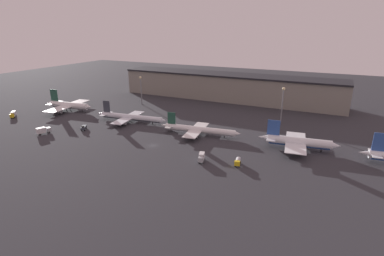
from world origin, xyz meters
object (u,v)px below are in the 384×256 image
at_px(airplane_1, 130,117).
at_px(airplane_2, 199,130).
at_px(service_vehicle_2, 238,162).
at_px(service_vehicle_1, 13,114).
at_px(airplane_0, 69,105).
at_px(service_vehicle_0, 43,130).
at_px(service_vehicle_3, 202,157).
at_px(airplane_3, 298,142).
at_px(service_vehicle_4, 84,127).

distance_m(airplane_1, airplane_2, 47.33).
bearing_deg(service_vehicle_2, service_vehicle_1, -102.33).
relative_size(airplane_0, airplane_1, 0.80).
relative_size(service_vehicle_0, service_vehicle_1, 1.09).
height_order(airplane_1, service_vehicle_3, airplane_1).
height_order(service_vehicle_1, service_vehicle_3, service_vehicle_1).
bearing_deg(airplane_3, service_vehicle_0, -170.81).
height_order(service_vehicle_1, service_vehicle_4, service_vehicle_1).
bearing_deg(airplane_3, service_vehicle_4, -175.85).
bearing_deg(service_vehicle_3, service_vehicle_2, 83.93).
bearing_deg(service_vehicle_1, service_vehicle_3, 44.04).
distance_m(airplane_0, airplane_1, 54.28).
xyz_separation_m(service_vehicle_0, service_vehicle_2, (106.93, 8.66, -0.44)).
distance_m(airplane_1, service_vehicle_4, 27.91).
distance_m(service_vehicle_1, service_vehicle_3, 136.80).
bearing_deg(airplane_3, service_vehicle_3, -145.38).
xyz_separation_m(airplane_0, airplane_1, (54.21, -2.71, -0.83)).
xyz_separation_m(airplane_1, airplane_2, (47.23, -3.03, -0.03)).
bearing_deg(service_vehicle_2, airplane_3, 134.42).
distance_m(airplane_0, service_vehicle_1, 33.93).
relative_size(airplane_0, airplane_3, 1.01).
bearing_deg(airplane_0, airplane_3, -8.58).
relative_size(airplane_2, airplane_3, 1.21).
height_order(airplane_2, service_vehicle_2, airplane_2).
bearing_deg(airplane_3, service_vehicle_1, -179.40).
bearing_deg(airplane_1, service_vehicle_2, -28.17).
relative_size(airplane_1, service_vehicle_4, 7.33).
bearing_deg(airplane_2, airplane_1, 169.15).
bearing_deg(service_vehicle_3, service_vehicle_4, -114.23).
xyz_separation_m(airplane_1, service_vehicle_2, (77.45, -29.70, -1.30)).
bearing_deg(airplane_2, service_vehicle_2, -48.62).
distance_m(airplane_0, service_vehicle_2, 135.61).
distance_m(airplane_2, service_vehicle_3, 33.30).
height_order(service_vehicle_0, service_vehicle_4, service_vehicle_0).
xyz_separation_m(airplane_1, airplane_3, (97.72, -0.98, 0.82)).
distance_m(airplane_0, service_vehicle_3, 121.68).
distance_m(airplane_1, service_vehicle_1, 78.32).
height_order(service_vehicle_1, service_vehicle_2, service_vehicle_1).
height_order(airplane_0, service_vehicle_1, airplane_0).
bearing_deg(service_vehicle_4, service_vehicle_1, -122.20).
relative_size(airplane_0, service_vehicle_4, 5.86).
xyz_separation_m(airplane_3, service_vehicle_3, (-35.55, -31.79, -1.81)).
height_order(airplane_1, service_vehicle_0, airplane_1).
xyz_separation_m(airplane_2, service_vehicle_1, (-121.61, -21.48, -0.95)).
bearing_deg(airplane_0, airplane_2, -10.42).
distance_m(airplane_3, service_vehicle_4, 114.87).
bearing_deg(service_vehicle_3, airplane_1, -135.21).
relative_size(airplane_1, service_vehicle_0, 6.14).
bearing_deg(airplane_0, service_vehicle_4, -40.93).
xyz_separation_m(airplane_0, airplane_2, (101.44, -5.74, -0.85)).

